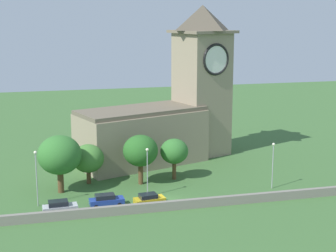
{
  "coord_description": "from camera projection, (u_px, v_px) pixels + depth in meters",
  "views": [
    {
      "loc": [
        -17.77,
        -70.0,
        26.28
      ],
      "look_at": [
        1.94,
        8.31,
        9.03
      ],
      "focal_mm": 57.06,
      "sensor_mm": 36.0,
      "label": 1
    }
  ],
  "objects": [
    {
      "name": "ground_plane",
      "position": [
        147.0,
        171.0,
        90.34
      ],
      "size": [
        200.0,
        200.0,
        0.0
      ],
      "primitive_type": "plane",
      "color": "#3D6633"
    },
    {
      "name": "church",
      "position": [
        170.0,
        109.0,
        96.22
      ],
      "size": [
        30.46,
        18.6,
        27.59
      ],
      "color": "gray",
      "rests_on": "ground"
    },
    {
      "name": "quay_barrier",
      "position": [
        176.0,
        205.0,
        72.45
      ],
      "size": [
        57.39,
        0.7,
        1.28
      ],
      "primitive_type": "cube",
      "color": "gray",
      "rests_on": "ground"
    },
    {
      "name": "car_silver",
      "position": [
        60.0,
        207.0,
        70.8
      ],
      "size": [
        4.64,
        2.24,
        1.86
      ],
      "color": "silver",
      "rests_on": "ground"
    },
    {
      "name": "car_blue",
      "position": [
        106.0,
        200.0,
        73.63
      ],
      "size": [
        4.81,
        2.19,
        1.73
      ],
      "color": "#233D9E",
      "rests_on": "ground"
    },
    {
      "name": "car_yellow",
      "position": [
        149.0,
        199.0,
        74.1
      ],
      "size": [
        4.46,
        2.64,
        1.65
      ],
      "color": "gold",
      "rests_on": "ground"
    },
    {
      "name": "streetlamp_west_end",
      "position": [
        36.0,
        170.0,
        72.78
      ],
      "size": [
        0.44,
        0.44,
        7.89
      ],
      "color": "#9EA0A5",
      "rests_on": "ground"
    },
    {
      "name": "streetlamp_west_mid",
      "position": [
        147.0,
        165.0,
        76.62
      ],
      "size": [
        0.44,
        0.44,
        7.29
      ],
      "color": "#9EA0A5",
      "rests_on": "ground"
    },
    {
      "name": "streetlamp_central",
      "position": [
        273.0,
        158.0,
        80.3
      ],
      "size": [
        0.44,
        0.44,
        7.14
      ],
      "color": "#9EA0A5",
      "rests_on": "ground"
    },
    {
      "name": "tree_riverside_east",
      "position": [
        140.0,
        151.0,
        82.27
      ],
      "size": [
        5.44,
        5.44,
        7.83
      ],
      "color": "brown",
      "rests_on": "ground"
    },
    {
      "name": "tree_by_tower",
      "position": [
        174.0,
        151.0,
        84.86
      ],
      "size": [
        4.47,
        4.47,
        6.65
      ],
      "color": "brown",
      "rests_on": "ground"
    },
    {
      "name": "tree_churchyard",
      "position": [
        60.0,
        155.0,
        78.31
      ],
      "size": [
        6.45,
        6.45,
        8.68
      ],
      "color": "brown",
      "rests_on": "ground"
    },
    {
      "name": "tree_riverside_west",
      "position": [
        88.0,
        159.0,
        82.8
      ],
      "size": [
        4.92,
        4.92,
        6.27
      ],
      "color": "brown",
      "rests_on": "ground"
    }
  ]
}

